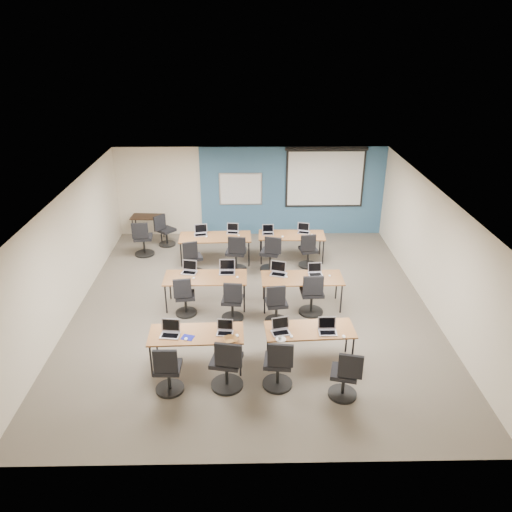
{
  "coord_description": "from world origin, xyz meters",
  "views": [
    {
      "loc": [
        -0.11,
        -9.89,
        5.86
      ],
      "look_at": [
        0.08,
        0.4,
        1.11
      ],
      "focal_mm": 35.0,
      "sensor_mm": 36.0,
      "label": 1
    }
  ],
  "objects_px": {
    "task_chair_1": "(227,368)",
    "whiteboard": "(241,189)",
    "laptop_9": "(233,230)",
    "laptop_10": "(268,232)",
    "laptop_1": "(225,330)",
    "task_chair_6": "(276,307)",
    "spare_chair_b": "(143,241)",
    "utility_table": "(148,219)",
    "training_table_mid_left": "(206,279)",
    "training_table_back_left": "(215,238)",
    "training_table_front_right": "(310,331)",
    "task_chair_0": "(168,373)",
    "task_chair_8": "(193,260)",
    "spare_chair_a": "(165,233)",
    "task_chair_3": "(345,378)",
    "task_chair_5": "(233,304)",
    "task_chair_10": "(271,256)",
    "laptop_3": "(327,329)",
    "laptop_0": "(170,331)",
    "laptop_8": "(201,232)",
    "laptop_2": "(281,329)",
    "laptop_6": "(278,271)",
    "laptop_7": "(315,272)",
    "laptop_4": "(189,270)",
    "task_chair_11": "(308,253)",
    "projector_screen": "(325,175)",
    "training_table_mid_right": "(302,279)",
    "task_chair_9": "(236,256)",
    "task_chair_2": "(278,368)",
    "task_chair_7": "(312,297)",
    "training_table_back_right": "(292,236)",
    "laptop_5": "(227,269)",
    "training_table_front_left": "(196,336)"
  },
  "relations": [
    {
      "from": "task_chair_3",
      "to": "task_chair_6",
      "type": "height_order",
      "value": "task_chair_3"
    },
    {
      "from": "utility_table",
      "to": "laptop_2",
      "type": "bearing_deg",
      "value": -56.19
    },
    {
      "from": "laptop_1",
      "to": "laptop_8",
      "type": "bearing_deg",
      "value": 105.48
    },
    {
      "from": "task_chair_0",
      "to": "task_chair_2",
      "type": "distance_m",
      "value": 1.92
    },
    {
      "from": "laptop_0",
      "to": "laptop_3",
      "type": "bearing_deg",
      "value": 7.71
    },
    {
      "from": "laptop_2",
      "to": "laptop_0",
      "type": "bearing_deg",
      "value": 167.47
    },
    {
      "from": "training_table_mid_left",
      "to": "training_table_back_left",
      "type": "relative_size",
      "value": 0.97
    },
    {
      "from": "task_chair_8",
      "to": "laptop_10",
      "type": "distance_m",
      "value": 2.22
    },
    {
      "from": "laptop_6",
      "to": "laptop_8",
      "type": "xyz_separation_m",
      "value": [
        -1.96,
        2.39,
        -0.0
      ]
    },
    {
      "from": "training_table_front_right",
      "to": "laptop_6",
      "type": "xyz_separation_m",
      "value": [
        -0.45,
        2.3,
        0.12
      ]
    },
    {
      "from": "laptop_6",
      "to": "laptop_7",
      "type": "xyz_separation_m",
      "value": [
        0.84,
        -0.03,
        -0.01
      ]
    },
    {
      "from": "task_chair_8",
      "to": "laptop_4",
      "type": "bearing_deg",
      "value": -104.44
    },
    {
      "from": "laptop_9",
      "to": "laptop_10",
      "type": "height_order",
      "value": "laptop_9"
    },
    {
      "from": "training_table_front_right",
      "to": "task_chair_6",
      "type": "relative_size",
      "value": 1.7
    },
    {
      "from": "whiteboard",
      "to": "training_table_front_right",
      "type": "xyz_separation_m",
      "value": [
        1.34,
        -6.48,
        -0.77
      ]
    },
    {
      "from": "task_chair_7",
      "to": "training_table_back_right",
      "type": "bearing_deg",
      "value": 91.46
    },
    {
      "from": "laptop_3",
      "to": "spare_chair_a",
      "type": "xyz_separation_m",
      "value": [
        -3.87,
        5.74,
        -0.39
      ]
    },
    {
      "from": "training_table_front_right",
      "to": "laptop_3",
      "type": "relative_size",
      "value": 5.01
    },
    {
      "from": "laptop_3",
      "to": "laptop_4",
      "type": "distance_m",
      "value": 3.76
    },
    {
      "from": "task_chair_8",
      "to": "spare_chair_a",
      "type": "bearing_deg",
      "value": 100.7
    },
    {
      "from": "laptop_6",
      "to": "laptop_7",
      "type": "distance_m",
      "value": 0.84
    },
    {
      "from": "laptop_6",
      "to": "task_chair_0",
      "type": "bearing_deg",
      "value": -105.94
    },
    {
      "from": "laptop_0",
      "to": "laptop_1",
      "type": "relative_size",
      "value": 1.17
    },
    {
      "from": "training_table_back_left",
      "to": "task_chair_1",
      "type": "xyz_separation_m",
      "value": [
        0.49,
        -5.29,
        -0.25
      ]
    },
    {
      "from": "utility_table",
      "to": "task_chair_10",
      "type": "bearing_deg",
      "value": -27.42
    },
    {
      "from": "projector_screen",
      "to": "task_chair_6",
      "type": "xyz_separation_m",
      "value": [
        -1.7,
        -5.09,
        -1.48
      ]
    },
    {
      "from": "laptop_5",
      "to": "task_chair_9",
      "type": "height_order",
      "value": "task_chair_9"
    },
    {
      "from": "whiteboard",
      "to": "training_table_mid_right",
      "type": "distance_m",
      "value": 4.66
    },
    {
      "from": "task_chair_1",
      "to": "whiteboard",
      "type": "bearing_deg",
      "value": 100.2
    },
    {
      "from": "task_chair_1",
      "to": "training_table_back_left",
      "type": "bearing_deg",
      "value": 106.96
    },
    {
      "from": "training_table_front_left",
      "to": "laptop_0",
      "type": "distance_m",
      "value": 0.48
    },
    {
      "from": "task_chair_3",
      "to": "task_chair_2",
      "type": "bearing_deg",
      "value": 179.81
    },
    {
      "from": "training_table_front_right",
      "to": "task_chair_0",
      "type": "height_order",
      "value": "task_chair_0"
    },
    {
      "from": "whiteboard",
      "to": "laptop_4",
      "type": "bearing_deg",
      "value": -105.75
    },
    {
      "from": "task_chair_0",
      "to": "laptop_4",
      "type": "relative_size",
      "value": 2.91
    },
    {
      "from": "task_chair_6",
      "to": "laptop_10",
      "type": "xyz_separation_m",
      "value": [
        -0.04,
        3.36,
        0.39
      ]
    },
    {
      "from": "laptop_6",
      "to": "task_chair_8",
      "type": "xyz_separation_m",
      "value": [
        -2.11,
        1.49,
        -0.41
      ]
    },
    {
      "from": "task_chair_1",
      "to": "laptop_7",
      "type": "relative_size",
      "value": 3.33
    },
    {
      "from": "training_table_mid_left",
      "to": "task_chair_11",
      "type": "relative_size",
      "value": 1.91
    },
    {
      "from": "training_table_mid_left",
      "to": "training_table_back_left",
      "type": "height_order",
      "value": "same"
    },
    {
      "from": "spare_chair_b",
      "to": "utility_table",
      "type": "bearing_deg",
      "value": 87.34
    },
    {
      "from": "task_chair_0",
      "to": "laptop_9",
      "type": "bearing_deg",
      "value": 81.12
    },
    {
      "from": "training_table_front_left",
      "to": "task_chair_9",
      "type": "bearing_deg",
      "value": 79.02
    },
    {
      "from": "task_chair_5",
      "to": "task_chair_10",
      "type": "height_order",
      "value": "task_chair_10"
    },
    {
      "from": "laptop_1",
      "to": "task_chair_6",
      "type": "distance_m",
      "value": 1.82
    },
    {
      "from": "laptop_1",
      "to": "task_chair_11",
      "type": "height_order",
      "value": "task_chair_11"
    },
    {
      "from": "laptop_2",
      "to": "laptop_1",
      "type": "bearing_deg",
      "value": 166.37
    },
    {
      "from": "training_table_mid_right",
      "to": "task_chair_9",
      "type": "distance_m",
      "value": 2.39
    },
    {
      "from": "laptop_2",
      "to": "laptop_8",
      "type": "height_order",
      "value": "laptop_8"
    },
    {
      "from": "laptop_1",
      "to": "task_chair_3",
      "type": "bearing_deg",
      "value": -19.06
    }
  ]
}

